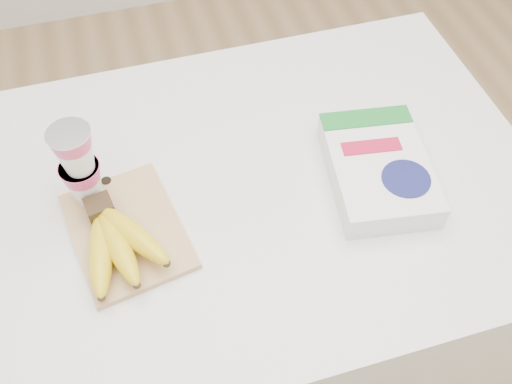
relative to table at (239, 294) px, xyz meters
The scene contains 5 objects.
table is the anchor object (origin of this frame).
cutting_board 0.52m from the table, 166.54° to the right, with size 0.19×0.26×0.01m, color tan.
bananas 0.56m from the table, 158.63° to the right, with size 0.16×0.21×0.07m.
yogurt_stack 0.63m from the table, behind, with size 0.08×0.08×0.18m.
cereal_box 0.56m from the table, 12.50° to the right, with size 0.22×0.29×0.06m.
Camera 1 is at (-0.15, -0.67, 1.80)m, focal length 40.00 mm.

